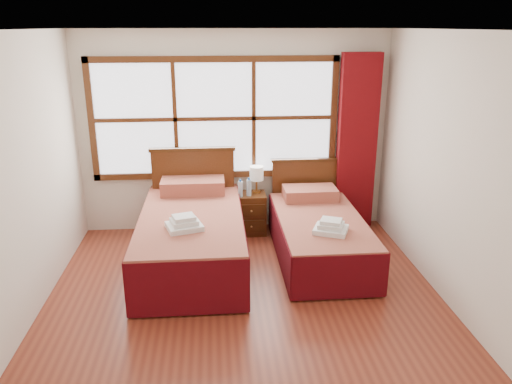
{
  "coord_description": "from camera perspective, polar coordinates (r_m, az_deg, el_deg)",
  "views": [
    {
      "loc": [
        -0.27,
        -4.16,
        2.64
      ],
      "look_at": [
        0.15,
        0.7,
        1.0
      ],
      "focal_mm": 35.0,
      "sensor_mm": 36.0,
      "label": 1
    }
  ],
  "objects": [
    {
      "name": "floor",
      "position": [
        4.93,
        -1.06,
        -13.79
      ],
      "size": [
        4.5,
        4.5,
        0.0
      ],
      "primitive_type": "plane",
      "color": "brown",
      "rests_on": "ground"
    },
    {
      "name": "ceiling",
      "position": [
        4.17,
        -1.28,
        18.04
      ],
      "size": [
        4.5,
        4.5,
        0.0
      ],
      "primitive_type": "plane",
      "rotation": [
        3.14,
        0.0,
        0.0
      ],
      "color": "white",
      "rests_on": "wall_back"
    },
    {
      "name": "wall_back",
      "position": [
        6.55,
        -2.49,
        6.75
      ],
      "size": [
        4.0,
        0.0,
        4.0
      ],
      "primitive_type": "plane",
      "rotation": [
        1.57,
        0.0,
        0.0
      ],
      "color": "silver",
      "rests_on": "floor"
    },
    {
      "name": "wall_left",
      "position": [
        4.7,
        -26.31,
        0.03
      ],
      "size": [
        0.0,
        4.5,
        4.5
      ],
      "primitive_type": "plane",
      "rotation": [
        1.57,
        0.0,
        1.57
      ],
      "color": "silver",
      "rests_on": "floor"
    },
    {
      "name": "wall_right",
      "position": [
        4.92,
        22.77,
        1.31
      ],
      "size": [
        0.0,
        4.5,
        4.5
      ],
      "primitive_type": "plane",
      "rotation": [
        1.57,
        0.0,
        -1.57
      ],
      "color": "silver",
      "rests_on": "floor"
    },
    {
      "name": "window",
      "position": [
        6.47,
        -4.74,
        8.36
      ],
      "size": [
        3.16,
        0.06,
        1.56
      ],
      "color": "white",
      "rests_on": "wall_back"
    },
    {
      "name": "curtain",
      "position": [
        6.7,
        11.44,
        5.53
      ],
      "size": [
        0.5,
        0.16,
        2.3
      ],
      "primitive_type": "cube",
      "color": "maroon",
      "rests_on": "wall_back"
    },
    {
      "name": "bed_left",
      "position": [
        5.83,
        -7.32,
        -4.75
      ],
      "size": [
        1.17,
        2.27,
        1.14
      ],
      "color": "#41230D",
      "rests_on": "floor"
    },
    {
      "name": "bed_right",
      "position": [
        5.97,
        7.2,
        -4.72
      ],
      "size": [
        0.99,
        2.01,
        0.96
      ],
      "color": "#41230D",
      "rests_on": "floor"
    },
    {
      "name": "nightstand",
      "position": [
        6.61,
        -0.67,
        -2.45
      ],
      "size": [
        0.41,
        0.4,
        0.54
      ],
      "color": "#4D2711",
      "rests_on": "floor"
    },
    {
      "name": "towels_left",
      "position": [
        5.27,
        -8.21,
        -3.6
      ],
      "size": [
        0.43,
        0.4,
        0.15
      ],
      "rotation": [
        0.0,
        0.0,
        0.3
      ],
      "color": "white",
      "rests_on": "bed_left"
    },
    {
      "name": "towels_right",
      "position": [
        5.44,
        8.55,
        -3.99
      ],
      "size": [
        0.44,
        0.41,
        0.15
      ],
      "rotation": [
        0.0,
        0.0,
        -0.4
      ],
      "color": "white",
      "rests_on": "bed_right"
    },
    {
      "name": "lamp",
      "position": [
        6.51,
        0.06,
        2.06
      ],
      "size": [
        0.18,
        0.18,
        0.35
      ],
      "color": "#B57E3A",
      "rests_on": "nightstand"
    },
    {
      "name": "bottle_near",
      "position": [
        6.39,
        -1.8,
        0.37
      ],
      "size": [
        0.06,
        0.06,
        0.23
      ],
      "color": "silver",
      "rests_on": "nightstand"
    },
    {
      "name": "bottle_far",
      "position": [
        6.42,
        -0.81,
        0.51
      ],
      "size": [
        0.06,
        0.06,
        0.24
      ],
      "color": "silver",
      "rests_on": "nightstand"
    }
  ]
}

